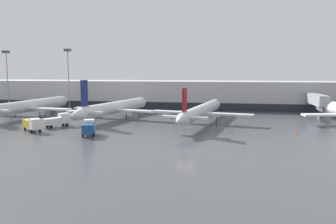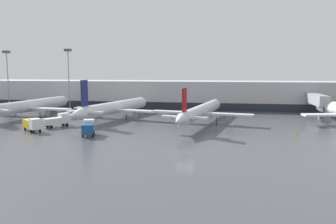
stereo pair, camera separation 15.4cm
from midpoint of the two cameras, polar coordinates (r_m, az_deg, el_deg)
ground_plane at (r=50.62m, az=3.08°, el=-6.93°), size 320.00×320.00×0.00m
terminal_building at (r=111.10m, az=6.92°, el=3.05°), size 160.00×31.09×9.00m
parked_jet_1 at (r=76.79m, az=5.84°, el=0.17°), size 24.05×37.96×9.05m
parked_jet_2 at (r=96.19m, az=-22.98°, el=0.95°), size 24.64×37.79×8.72m
parked_jet_4 at (r=85.91m, az=-9.23°, el=0.77°), size 24.06×36.34×10.34m
service_truck_0 at (r=64.52m, az=-13.64°, el=-2.59°), size 3.40×5.06×2.92m
service_truck_1 at (r=72.59m, az=-22.52°, el=-1.90°), size 5.79×5.23×2.81m
service_truck_2 at (r=76.50m, az=-18.55°, el=-1.30°), size 4.90×5.97×2.96m
traffic_cone_0 at (r=68.58m, az=21.43°, el=-3.36°), size 0.39×0.39×0.79m
traffic_cone_1 at (r=94.29m, az=-22.75°, el=-0.75°), size 0.52×0.52×0.58m
apron_light_mast_0 at (r=121.27m, az=-26.20°, el=7.64°), size 1.80×1.80×18.99m
apron_light_mast_1 at (r=110.28m, az=-16.95°, el=8.31°), size 1.80×1.80×19.35m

